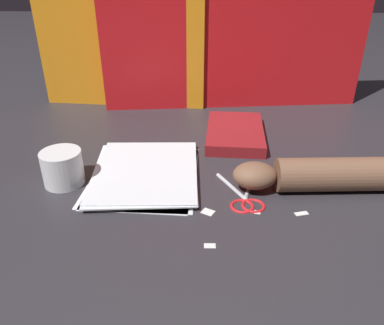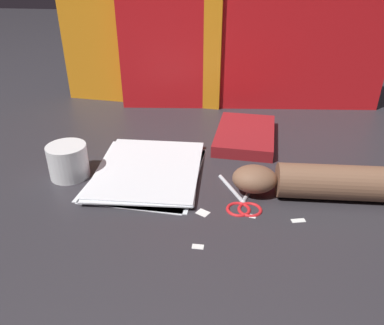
{
  "view_description": "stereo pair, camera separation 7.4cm",
  "coord_description": "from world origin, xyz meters",
  "px_view_note": "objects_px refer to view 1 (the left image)",
  "views": [
    {
      "loc": [
        0.09,
        -0.73,
        0.44
      ],
      "look_at": [
        0.06,
        -0.04,
        0.06
      ],
      "focal_mm": 35.0,
      "sensor_mm": 36.0,
      "label": 1
    },
    {
      "loc": [
        0.16,
        -0.72,
        0.44
      ],
      "look_at": [
        0.06,
        -0.04,
        0.06
      ],
      "focal_mm": 35.0,
      "sensor_mm": 36.0,
      "label": 2
    }
  ],
  "objects_px": {
    "book_closed": "(235,133)",
    "hand_forearm": "(316,175)",
    "scissors": "(245,197)",
    "mug": "(63,168)",
    "paper_stack": "(145,173)"
  },
  "relations": [
    {
      "from": "paper_stack",
      "to": "hand_forearm",
      "type": "bearing_deg",
      "value": -6.8
    },
    {
      "from": "paper_stack",
      "to": "hand_forearm",
      "type": "height_order",
      "value": "hand_forearm"
    },
    {
      "from": "book_closed",
      "to": "hand_forearm",
      "type": "bearing_deg",
      "value": -59.39
    },
    {
      "from": "paper_stack",
      "to": "book_closed",
      "type": "distance_m",
      "value": 0.3
    },
    {
      "from": "scissors",
      "to": "book_closed",
      "type": "bearing_deg",
      "value": 90.44
    },
    {
      "from": "paper_stack",
      "to": "scissors",
      "type": "distance_m",
      "value": 0.24
    },
    {
      "from": "scissors",
      "to": "hand_forearm",
      "type": "bearing_deg",
      "value": 16.1
    },
    {
      "from": "book_closed",
      "to": "scissors",
      "type": "distance_m",
      "value": 0.3
    },
    {
      "from": "scissors",
      "to": "mug",
      "type": "distance_m",
      "value": 0.4
    },
    {
      "from": "paper_stack",
      "to": "hand_forearm",
      "type": "distance_m",
      "value": 0.37
    },
    {
      "from": "paper_stack",
      "to": "hand_forearm",
      "type": "relative_size",
      "value": 0.9
    },
    {
      "from": "paper_stack",
      "to": "mug",
      "type": "distance_m",
      "value": 0.18
    },
    {
      "from": "book_closed",
      "to": "hand_forearm",
      "type": "distance_m",
      "value": 0.3
    },
    {
      "from": "paper_stack",
      "to": "book_closed",
      "type": "xyz_separation_m",
      "value": [
        0.22,
        0.21,
        0.01
      ]
    },
    {
      "from": "hand_forearm",
      "to": "mug",
      "type": "bearing_deg",
      "value": 179.32
    }
  ]
}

